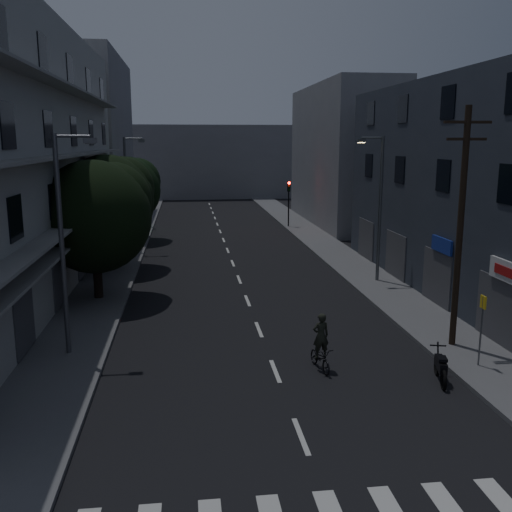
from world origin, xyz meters
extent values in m
plane|color=black|center=(0.00, 25.00, 0.00)|extent=(160.00, 160.00, 0.00)
cube|color=#565659|center=(-7.50, 25.00, 0.07)|extent=(3.00, 90.00, 0.15)
cube|color=#565659|center=(7.50, 25.00, 0.07)|extent=(3.00, 90.00, 0.15)
cube|color=beige|center=(0.00, 2.00, 0.01)|extent=(0.15, 2.00, 0.01)
cube|color=beige|center=(0.00, 6.50, 0.01)|extent=(0.15, 2.00, 0.01)
cube|color=beige|center=(0.00, 11.00, 0.01)|extent=(0.15, 2.00, 0.01)
cube|color=beige|center=(0.00, 15.50, 0.01)|extent=(0.15, 2.00, 0.01)
cube|color=beige|center=(0.00, 20.00, 0.01)|extent=(0.15, 2.00, 0.01)
cube|color=beige|center=(0.00, 24.50, 0.01)|extent=(0.15, 2.00, 0.01)
cube|color=beige|center=(0.00, 29.00, 0.01)|extent=(0.15, 2.00, 0.01)
cube|color=beige|center=(0.00, 33.50, 0.01)|extent=(0.15, 2.00, 0.01)
cube|color=beige|center=(0.00, 38.00, 0.01)|extent=(0.15, 2.00, 0.01)
cube|color=beige|center=(0.00, 42.50, 0.01)|extent=(0.15, 2.00, 0.01)
cube|color=beige|center=(0.00, 47.00, 0.01)|extent=(0.15, 2.00, 0.01)
cube|color=beige|center=(0.00, 51.50, 0.01)|extent=(0.15, 2.00, 0.01)
cube|color=beige|center=(0.00, 56.00, 0.01)|extent=(0.15, 2.00, 0.01)
cube|color=beige|center=(0.00, 60.50, 0.01)|extent=(0.15, 2.00, 0.01)
cube|color=#A1A19C|center=(-12.00, 18.00, 7.00)|extent=(6.00, 36.00, 14.00)
cube|color=black|center=(-8.98, 9.00, 2.00)|extent=(0.06, 1.60, 1.60)
cube|color=black|center=(-8.98, 15.00, 2.00)|extent=(0.06, 1.60, 1.60)
cube|color=black|center=(-8.98, 21.00, 2.00)|extent=(0.06, 1.60, 1.60)
cube|color=black|center=(-8.98, 27.00, 2.00)|extent=(0.06, 1.60, 1.60)
cube|color=black|center=(-8.98, 33.00, 2.00)|extent=(0.06, 1.60, 1.60)
cube|color=black|center=(-8.98, 9.00, 5.20)|extent=(0.06, 1.60, 1.60)
cube|color=black|center=(-8.98, 15.00, 5.20)|extent=(0.06, 1.60, 1.60)
cube|color=black|center=(-8.98, 21.00, 5.20)|extent=(0.06, 1.60, 1.60)
cube|color=black|center=(-8.98, 27.00, 5.20)|extent=(0.06, 1.60, 1.60)
cube|color=black|center=(-8.98, 33.00, 5.20)|extent=(0.06, 1.60, 1.60)
cube|color=black|center=(-8.98, 9.00, 8.40)|extent=(0.06, 1.60, 1.60)
cube|color=black|center=(-8.98, 15.00, 8.40)|extent=(0.06, 1.60, 1.60)
cube|color=black|center=(-8.98, 21.00, 8.40)|extent=(0.06, 1.60, 1.60)
cube|color=black|center=(-8.98, 27.00, 8.40)|extent=(0.06, 1.60, 1.60)
cube|color=black|center=(-8.98, 33.00, 8.40)|extent=(0.06, 1.60, 1.60)
cube|color=black|center=(-8.98, 15.00, 11.60)|extent=(0.06, 1.60, 1.60)
cube|color=black|center=(-8.98, 21.00, 11.60)|extent=(0.06, 1.60, 1.60)
cube|color=black|center=(-8.98, 27.00, 11.60)|extent=(0.06, 1.60, 1.60)
cube|color=black|center=(-8.98, 33.00, 11.60)|extent=(0.06, 1.60, 1.60)
cube|color=gray|center=(-8.50, 18.00, 4.00)|extent=(1.00, 32.40, 0.12)
cube|color=gray|center=(-8.50, 18.00, 7.20)|extent=(1.00, 32.40, 0.12)
cube|color=gray|center=(-8.50, 18.00, 10.40)|extent=(1.00, 32.40, 0.12)
cube|color=gray|center=(-8.60, 18.00, 3.10)|extent=(0.80, 32.40, 0.12)
cube|color=#424247|center=(-8.97, 9.00, 1.40)|extent=(0.06, 2.40, 2.40)
cube|color=#424247|center=(-8.97, 15.00, 1.40)|extent=(0.06, 2.40, 2.40)
cube|color=#424247|center=(-8.97, 21.00, 1.40)|extent=(0.06, 2.40, 2.40)
cube|color=#424247|center=(-8.97, 27.00, 1.40)|extent=(0.06, 2.40, 2.40)
cube|color=#424247|center=(-8.97, 33.00, 1.40)|extent=(0.06, 2.40, 2.40)
cube|color=#2C323C|center=(12.00, 14.00, 5.50)|extent=(6.00, 28.00, 11.00)
cube|color=black|center=(8.98, 8.00, 6.30)|extent=(0.06, 1.40, 1.50)
cube|color=black|center=(8.98, 13.50, 6.30)|extent=(0.06, 1.40, 1.50)
cube|color=black|center=(8.98, 19.00, 6.30)|extent=(0.06, 1.40, 1.50)
cube|color=black|center=(8.98, 24.50, 6.30)|extent=(0.06, 1.40, 1.50)
cube|color=black|center=(8.98, 13.50, 9.60)|extent=(0.06, 1.40, 1.50)
cube|color=black|center=(8.98, 19.00, 9.60)|extent=(0.06, 1.40, 1.50)
cube|color=black|center=(8.98, 24.50, 9.60)|extent=(0.06, 1.40, 1.50)
cube|color=#424247|center=(8.97, 8.00, 1.40)|extent=(0.06, 3.00, 2.60)
cube|color=#424247|center=(8.97, 13.50, 1.40)|extent=(0.06, 3.00, 2.60)
cube|color=#424247|center=(8.97, 19.00, 1.40)|extent=(0.06, 3.00, 2.60)
cube|color=#424247|center=(8.97, 24.50, 1.40)|extent=(0.06, 3.00, 2.60)
cube|color=silver|center=(8.90, 7.50, 3.10)|extent=(0.12, 2.20, 0.80)
cube|color=#B21414|center=(8.82, 7.50, 3.10)|extent=(0.02, 1.40, 0.36)
cube|color=navy|center=(8.90, 13.00, 3.10)|extent=(0.12, 2.00, 0.70)
cube|color=slate|center=(-12.00, 48.00, 8.00)|extent=(6.00, 20.00, 16.00)
cube|color=slate|center=(12.00, 42.00, 6.50)|extent=(6.00, 20.00, 13.00)
cube|color=slate|center=(0.00, 70.00, 5.00)|extent=(24.00, 8.00, 10.00)
cylinder|color=black|center=(-7.43, 16.54, 2.01)|extent=(0.44, 0.44, 3.71)
sphere|color=black|center=(-7.43, 16.54, 4.23)|extent=(5.57, 5.57, 5.57)
sphere|color=black|center=(-6.59, 17.24, 4.93)|extent=(3.90, 3.90, 3.90)
sphere|color=black|center=(-8.12, 15.99, 4.65)|extent=(3.62, 3.62, 3.62)
cylinder|color=black|center=(-7.70, 23.54, 2.03)|extent=(0.44, 0.44, 3.75)
sphere|color=black|center=(-7.70, 23.54, 4.28)|extent=(5.65, 5.65, 5.65)
sphere|color=black|center=(-6.85, 24.24, 4.98)|extent=(3.96, 3.96, 3.96)
sphere|color=black|center=(-8.41, 22.97, 4.70)|extent=(3.67, 3.67, 3.67)
cylinder|color=black|center=(-7.58, 33.96, 1.93)|extent=(0.44, 0.44, 3.55)
sphere|color=black|center=(-7.58, 33.96, 4.06)|extent=(5.30, 5.30, 5.30)
sphere|color=black|center=(-6.78, 34.62, 4.72)|extent=(3.71, 3.71, 3.71)
sphere|color=black|center=(-8.24, 33.43, 4.45)|extent=(3.45, 3.45, 3.45)
cylinder|color=black|center=(6.39, 39.39, 1.75)|extent=(0.12, 0.12, 3.20)
cube|color=black|center=(6.39, 39.39, 3.80)|extent=(0.28, 0.22, 0.90)
sphere|color=#FF0C05|center=(6.39, 39.24, 4.13)|extent=(0.22, 0.22, 0.22)
sphere|color=#3F330C|center=(6.39, 39.24, 3.83)|extent=(0.22, 0.22, 0.22)
sphere|color=black|center=(6.39, 39.24, 3.53)|extent=(0.22, 0.22, 0.22)
cylinder|color=black|center=(-6.57, 41.01, 1.75)|extent=(0.12, 0.12, 3.20)
cube|color=black|center=(-6.57, 41.01, 3.80)|extent=(0.28, 0.22, 0.90)
sphere|color=black|center=(-6.57, 40.86, 4.13)|extent=(0.22, 0.22, 0.22)
sphere|color=#3F330C|center=(-6.57, 40.86, 3.83)|extent=(0.22, 0.22, 0.22)
sphere|color=#0CFF26|center=(-6.57, 40.86, 3.53)|extent=(0.22, 0.22, 0.22)
cylinder|color=#585A60|center=(-7.42, 8.86, 4.15)|extent=(0.18, 0.18, 8.00)
cylinder|color=#585A60|center=(-6.82, 8.86, 8.05)|extent=(1.20, 0.10, 0.10)
cube|color=#585A60|center=(-6.22, 8.86, 7.90)|extent=(0.45, 0.25, 0.18)
cube|color=#4C4C4C|center=(-6.22, 8.86, 7.80)|extent=(0.35, 0.18, 0.04)
cylinder|color=#575C5F|center=(7.70, 18.35, 4.15)|extent=(0.18, 0.18, 8.00)
cylinder|color=#575C5F|center=(7.10, 18.35, 8.05)|extent=(1.20, 0.10, 0.10)
cube|color=#575C5F|center=(6.50, 18.35, 7.90)|extent=(0.45, 0.25, 0.18)
cube|color=#FFD88C|center=(6.50, 18.35, 7.80)|extent=(0.35, 0.18, 0.04)
cylinder|color=#54575B|center=(-7.13, 29.34, 4.15)|extent=(0.18, 0.18, 8.00)
cylinder|color=#54575B|center=(-6.53, 29.34, 8.05)|extent=(1.20, 0.10, 0.10)
cube|color=#54575B|center=(-5.93, 29.34, 7.90)|extent=(0.45, 0.25, 0.18)
cube|color=#4C4C4C|center=(-5.93, 29.34, 7.80)|extent=(0.35, 0.18, 0.04)
cylinder|color=black|center=(7.17, 7.95, 4.65)|extent=(0.24, 0.24, 9.00)
cube|color=black|center=(7.17, 7.95, 8.55)|extent=(1.80, 0.10, 0.10)
cube|color=black|center=(7.17, 7.95, 7.95)|extent=(1.50, 0.10, 0.10)
cylinder|color=#595B60|center=(7.11, 5.80, 1.40)|extent=(0.06, 0.06, 2.50)
cube|color=yellow|center=(7.11, 5.80, 2.45)|extent=(0.05, 0.35, 0.45)
torus|color=black|center=(5.18, 4.42, 0.29)|extent=(0.27, 0.70, 0.69)
torus|color=black|center=(5.47, 5.55, 0.29)|extent=(0.27, 0.70, 0.69)
cube|color=black|center=(5.33, 4.98, 0.61)|extent=(0.50, 1.10, 0.34)
cube|color=black|center=(5.29, 4.84, 0.86)|extent=(0.39, 0.50, 0.10)
cylinder|color=black|center=(5.46, 5.50, 0.73)|extent=(0.16, 0.43, 0.82)
cube|color=black|center=(5.49, 5.60, 1.03)|extent=(0.53, 0.17, 0.04)
imported|color=black|center=(1.59, 6.46, 0.43)|extent=(0.83, 1.69, 0.85)
imported|color=black|center=(1.59, 6.46, 1.24)|extent=(0.65, 0.49, 1.63)
camera|label=1|loc=(-2.96, -11.96, 7.89)|focal=40.00mm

